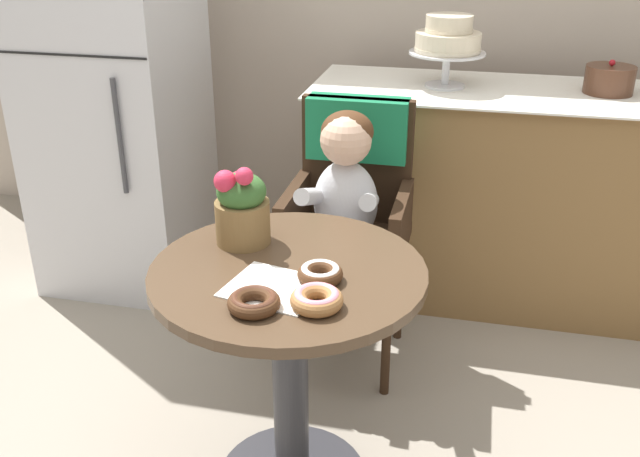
{
  "coord_description": "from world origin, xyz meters",
  "views": [
    {
      "loc": [
        0.44,
        -1.56,
        1.58
      ],
      "look_at": [
        0.05,
        0.15,
        0.77
      ],
      "focal_mm": 39.95,
      "sensor_mm": 36.0,
      "label": 1
    }
  ],
  "objects_px": {
    "donut_side": "(320,273)",
    "round_layer_cake": "(609,80)",
    "tiered_cake_stand": "(448,40)",
    "refrigerator": "(114,92)",
    "donut_mid": "(317,299)",
    "wicker_chair": "(352,191)",
    "donut_front": "(254,301)",
    "flower_vase": "(242,206)",
    "seated_child": "(343,198)",
    "cafe_table": "(289,337)"
  },
  "relations": [
    {
      "from": "donut_side",
      "to": "round_layer_cake",
      "type": "bearing_deg",
      "value": 59.32
    },
    {
      "from": "tiered_cake_stand",
      "to": "refrigerator",
      "type": "distance_m",
      "value": 1.38
    },
    {
      "from": "donut_mid",
      "to": "donut_side",
      "type": "height_order",
      "value": "donut_mid"
    },
    {
      "from": "wicker_chair",
      "to": "donut_side",
      "type": "height_order",
      "value": "wicker_chair"
    },
    {
      "from": "donut_front",
      "to": "tiered_cake_stand",
      "type": "bearing_deg",
      "value": 78.1
    },
    {
      "from": "donut_front",
      "to": "round_layer_cake",
      "type": "xyz_separation_m",
      "value": [
        0.94,
        1.55,
        0.21
      ]
    },
    {
      "from": "wicker_chair",
      "to": "donut_side",
      "type": "relative_size",
      "value": 8.33
    },
    {
      "from": "round_layer_cake",
      "to": "flower_vase",
      "type": "bearing_deg",
      "value": -131.58
    },
    {
      "from": "flower_vase",
      "to": "tiered_cake_stand",
      "type": "relative_size",
      "value": 0.79
    },
    {
      "from": "tiered_cake_stand",
      "to": "wicker_chair",
      "type": "bearing_deg",
      "value": -116.19
    },
    {
      "from": "seated_child",
      "to": "refrigerator",
      "type": "xyz_separation_m",
      "value": [
        -1.08,
        0.5,
        0.17
      ]
    },
    {
      "from": "cafe_table",
      "to": "donut_mid",
      "type": "relative_size",
      "value": 5.76
    },
    {
      "from": "donut_front",
      "to": "flower_vase",
      "type": "relative_size",
      "value": 0.52
    },
    {
      "from": "cafe_table",
      "to": "donut_mid",
      "type": "distance_m",
      "value": 0.31
    },
    {
      "from": "round_layer_cake",
      "to": "tiered_cake_stand",
      "type": "bearing_deg",
      "value": -176.74
    },
    {
      "from": "tiered_cake_stand",
      "to": "seated_child",
      "type": "bearing_deg",
      "value": -110.95
    },
    {
      "from": "round_layer_cake",
      "to": "refrigerator",
      "type": "distance_m",
      "value": 1.98
    },
    {
      "from": "donut_side",
      "to": "round_layer_cake",
      "type": "xyz_separation_m",
      "value": [
        0.82,
        1.38,
        0.21
      ]
    },
    {
      "from": "donut_side",
      "to": "round_layer_cake",
      "type": "distance_m",
      "value": 1.62
    },
    {
      "from": "cafe_table",
      "to": "refrigerator",
      "type": "xyz_separation_m",
      "value": [
        -1.05,
        1.1,
        0.34
      ]
    },
    {
      "from": "cafe_table",
      "to": "tiered_cake_stand",
      "type": "xyz_separation_m",
      "value": [
        0.3,
        1.3,
        0.57
      ]
    },
    {
      "from": "cafe_table",
      "to": "flower_vase",
      "type": "xyz_separation_m",
      "value": [
        -0.16,
        0.12,
        0.32
      ]
    },
    {
      "from": "donut_mid",
      "to": "donut_side",
      "type": "relative_size",
      "value": 1.09
    },
    {
      "from": "donut_front",
      "to": "flower_vase",
      "type": "distance_m",
      "value": 0.37
    },
    {
      "from": "wicker_chair",
      "to": "tiered_cake_stand",
      "type": "bearing_deg",
      "value": 69.83
    },
    {
      "from": "round_layer_cake",
      "to": "refrigerator",
      "type": "height_order",
      "value": "refrigerator"
    },
    {
      "from": "seated_child",
      "to": "donut_front",
      "type": "xyz_separation_m",
      "value": [
        -0.05,
        -0.81,
        0.06
      ]
    },
    {
      "from": "cafe_table",
      "to": "flower_vase",
      "type": "relative_size",
      "value": 3.05
    },
    {
      "from": "wicker_chair",
      "to": "refrigerator",
      "type": "relative_size",
      "value": 0.56
    },
    {
      "from": "cafe_table",
      "to": "donut_side",
      "type": "bearing_deg",
      "value": -25.54
    },
    {
      "from": "donut_side",
      "to": "tiered_cake_stand",
      "type": "relative_size",
      "value": 0.38
    },
    {
      "from": "round_layer_cake",
      "to": "donut_mid",
      "type": "bearing_deg",
      "value": -117.91
    },
    {
      "from": "round_layer_cake",
      "to": "refrigerator",
      "type": "xyz_separation_m",
      "value": [
        -1.96,
        -0.24,
        -0.1
      ]
    },
    {
      "from": "refrigerator",
      "to": "tiered_cake_stand",
      "type": "bearing_deg",
      "value": 8.46
    },
    {
      "from": "wicker_chair",
      "to": "donut_mid",
      "type": "distance_m",
      "value": 0.94
    },
    {
      "from": "donut_side",
      "to": "refrigerator",
      "type": "height_order",
      "value": "refrigerator"
    },
    {
      "from": "seated_child",
      "to": "round_layer_cake",
      "type": "height_order",
      "value": "round_layer_cake"
    },
    {
      "from": "donut_front",
      "to": "donut_mid",
      "type": "relative_size",
      "value": 0.99
    },
    {
      "from": "donut_mid",
      "to": "round_layer_cake",
      "type": "relative_size",
      "value": 0.67
    },
    {
      "from": "donut_mid",
      "to": "tiered_cake_stand",
      "type": "height_order",
      "value": "tiered_cake_stand"
    },
    {
      "from": "donut_mid",
      "to": "donut_front",
      "type": "bearing_deg",
      "value": -164.05
    },
    {
      "from": "donut_front",
      "to": "tiered_cake_stand",
      "type": "distance_m",
      "value": 1.58
    },
    {
      "from": "donut_front",
      "to": "refrigerator",
      "type": "height_order",
      "value": "refrigerator"
    },
    {
      "from": "donut_front",
      "to": "refrigerator",
      "type": "distance_m",
      "value": 1.67
    },
    {
      "from": "donut_mid",
      "to": "flower_vase",
      "type": "distance_m",
      "value": 0.41
    },
    {
      "from": "donut_side",
      "to": "flower_vase",
      "type": "xyz_separation_m",
      "value": [
        -0.26,
        0.17,
        0.09
      ]
    },
    {
      "from": "flower_vase",
      "to": "donut_front",
      "type": "bearing_deg",
      "value": -67.47
    },
    {
      "from": "tiered_cake_stand",
      "to": "donut_side",
      "type": "bearing_deg",
      "value": -98.45
    },
    {
      "from": "tiered_cake_stand",
      "to": "refrigerator",
      "type": "xyz_separation_m",
      "value": [
        -1.35,
        -0.2,
        -0.23
      ]
    },
    {
      "from": "flower_vase",
      "to": "cafe_table",
      "type": "bearing_deg",
      "value": -37.05
    }
  ]
}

